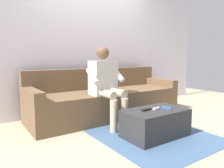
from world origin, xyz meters
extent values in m
plane|color=tan|center=(0.00, 0.60, 0.00)|extent=(8.00, 8.00, 0.00)
cube|color=silver|center=(0.00, -0.68, 1.27)|extent=(5.75, 0.06, 2.54)
cube|color=brown|center=(0.00, 0.00, 0.22)|extent=(2.30, 0.68, 0.44)
cube|color=brown|center=(0.00, -0.42, 0.40)|extent=(2.59, 0.16, 0.80)
cube|color=brown|center=(-1.22, 0.00, 0.29)|extent=(0.14, 0.68, 0.57)
cube|color=brown|center=(1.22, 0.00, 0.29)|extent=(0.14, 0.68, 0.57)
cube|color=#2D2D2D|center=(0.00, 1.04, 0.17)|extent=(0.81, 0.48, 0.35)
cube|color=beige|center=(0.26, 0.21, 0.70)|extent=(0.37, 0.26, 0.51)
sphere|color=brown|center=(0.26, 0.21, 1.06)|extent=(0.19, 0.19, 0.19)
cylinder|color=#C6B793|center=(0.17, 0.42, 0.50)|extent=(0.11, 0.41, 0.11)
cylinder|color=#C6B793|center=(0.35, 0.42, 0.50)|extent=(0.11, 0.41, 0.11)
cylinder|color=#C6B793|center=(0.17, 0.62, 0.22)|extent=(0.10, 0.10, 0.44)
cylinder|color=#C6B793|center=(0.35, 0.62, 0.22)|extent=(0.10, 0.10, 0.44)
cylinder|color=beige|center=(0.04, 0.29, 0.74)|extent=(0.08, 0.27, 0.22)
cylinder|color=beige|center=(0.48, 0.29, 0.74)|extent=(0.08, 0.27, 0.22)
cube|color=white|center=(-0.02, 1.03, 0.36)|extent=(0.12, 0.05, 0.02)
cube|color=#3860B7|center=(-0.14, 1.09, 0.36)|extent=(0.07, 0.12, 0.03)
cube|color=black|center=(0.13, 1.01, 0.36)|extent=(0.15, 0.06, 0.02)
cube|color=#426084|center=(0.00, 0.90, 0.00)|extent=(1.34, 1.67, 0.01)
camera|label=1|loc=(1.91, 2.87, 1.00)|focal=34.00mm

